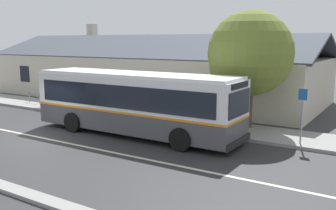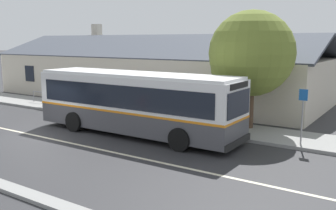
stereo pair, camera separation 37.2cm
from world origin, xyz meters
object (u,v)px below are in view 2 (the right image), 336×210
at_px(bench_by_building, 54,101).
at_px(bike_rack, 38,95).
at_px(transit_bus, 135,102).
at_px(street_tree_primary, 248,57).
at_px(bus_stop_sign, 303,110).
at_px(bench_down_street, 105,106).

relative_size(bench_by_building, bike_rack, 1.51).
xyz_separation_m(transit_bus, bench_by_building, (-8.88, 2.42, -1.06)).
xyz_separation_m(street_tree_primary, bike_rack, (-15.54, -0.88, -3.08)).
height_order(bench_by_building, bus_stop_sign, bus_stop_sign).
bearing_deg(bike_rack, bench_by_building, -14.45).
bearing_deg(bus_stop_sign, transit_bus, -164.19).
height_order(bench_by_building, bike_rack, bench_by_building).
bearing_deg(bench_down_street, bench_by_building, -177.19).
height_order(bench_down_street, bike_rack, bench_down_street).
relative_size(bench_down_street, bus_stop_sign, 0.68).
height_order(transit_bus, bench_down_street, transit_bus).
bearing_deg(transit_bus, bike_rack, 164.91).
bearing_deg(bike_rack, transit_bus, -15.09).
bearing_deg(bench_down_street, bus_stop_sign, -2.66).
xyz_separation_m(bench_by_building, bus_stop_sign, (16.27, -0.33, 1.07)).
height_order(transit_bus, street_tree_primary, street_tree_primary).
bearing_deg(bus_stop_sign, bike_rack, 177.02).
xyz_separation_m(transit_bus, bus_stop_sign, (7.39, 2.09, 0.01)).
bearing_deg(street_tree_primary, bike_rack, -176.76).
relative_size(bench_by_building, bench_down_street, 1.07).
bearing_deg(bench_by_building, bench_down_street, 2.81).
relative_size(transit_bus, bench_down_street, 6.59).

